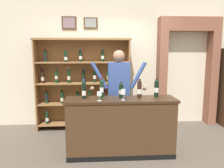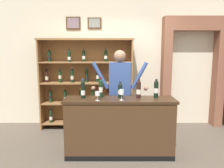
{
  "view_description": "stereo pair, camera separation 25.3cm",
  "coord_description": "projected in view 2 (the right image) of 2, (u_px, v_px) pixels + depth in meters",
  "views": [
    {
      "loc": [
        -0.4,
        -3.59,
        1.77
      ],
      "look_at": [
        -0.15,
        0.19,
        1.17
      ],
      "focal_mm": 36.43,
      "sensor_mm": 36.0,
      "label": 1
    },
    {
      "loc": [
        -0.14,
        -3.59,
        1.77
      ],
      "look_at": [
        -0.15,
        0.19,
        1.17
      ],
      "focal_mm": 36.43,
      "sensor_mm": 36.0,
      "label": 2
    }
  ],
  "objects": [
    {
      "name": "tasting_bottle_grappa",
      "position": [
        83.0,
        89.0,
        3.69
      ],
      "size": [
        0.07,
        0.07,
        0.32
      ],
      "color": "black",
      "rests_on": "tasting_counter"
    },
    {
      "name": "wine_glass_center",
      "position": [
        122.0,
        93.0,
        3.54
      ],
      "size": [
        0.07,
        0.07,
        0.17
      ],
      "color": "silver",
      "rests_on": "tasting_counter"
    },
    {
      "name": "archway_doorway",
      "position": [
        192.0,
        66.0,
        5.18
      ],
      "size": [
        1.37,
        0.45,
        2.45
      ],
      "color": "brown",
      "rests_on": "ground"
    },
    {
      "name": "ground_plane",
      "position": [
        121.0,
        155.0,
        3.83
      ],
      "size": [
        14.0,
        14.0,
        0.02
      ],
      "primitive_type": "cube",
      "color": "brown"
    },
    {
      "name": "back_wall",
      "position": [
        119.0,
        56.0,
        5.28
      ],
      "size": [
        12.0,
        0.19,
        3.18
      ],
      "color": "beige",
      "rests_on": "ground"
    },
    {
      "name": "wine_shelf",
      "position": [
        87.0,
        81.0,
        5.0
      ],
      "size": [
        2.04,
        0.37,
        1.98
      ],
      "color": "olive",
      "rests_on": "ground"
    },
    {
      "name": "tasting_bottle_super_tuscan",
      "position": [
        101.0,
        88.0,
        3.74
      ],
      "size": [
        0.07,
        0.07,
        0.34
      ],
      "color": "black",
      "rests_on": "tasting_counter"
    },
    {
      "name": "wine_glass_left",
      "position": [
        98.0,
        94.0,
        3.53
      ],
      "size": [
        0.08,
        0.08,
        0.14
      ],
      "color": "silver",
      "rests_on": "tasting_counter"
    },
    {
      "name": "shopkeeper",
      "position": [
        120.0,
        86.0,
        4.23
      ],
      "size": [
        1.06,
        0.22,
        1.74
      ],
      "color": "#2D3347",
      "rests_on": "ground"
    },
    {
      "name": "tasting_bottle_brunello",
      "position": [
        157.0,
        89.0,
        3.72
      ],
      "size": [
        0.07,
        0.07,
        0.31
      ],
      "color": "black",
      "rests_on": "tasting_counter"
    },
    {
      "name": "tasting_counter",
      "position": [
        120.0,
        127.0,
        3.75
      ],
      "size": [
        1.8,
        0.49,
        0.96
      ],
      "color": "#422B19",
      "rests_on": "ground"
    },
    {
      "name": "tasting_bottle_bianco",
      "position": [
        121.0,
        90.0,
        3.73
      ],
      "size": [
        0.07,
        0.07,
        0.26
      ],
      "color": "black",
      "rests_on": "tasting_counter"
    },
    {
      "name": "tasting_bottle_chianti",
      "position": [
        139.0,
        89.0,
        3.7
      ],
      "size": [
        0.07,
        0.07,
        0.31
      ],
      "color": "black",
      "rests_on": "tasting_counter"
    }
  ]
}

